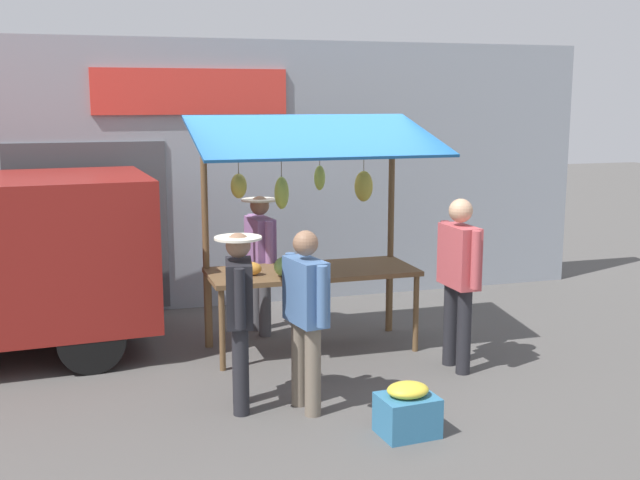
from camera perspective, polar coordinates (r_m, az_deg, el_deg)
ground_plane at (r=8.61m, az=-0.59°, el=-7.87°), size 40.00×40.00×0.00m
street_backdrop at (r=10.34m, az=-4.36°, el=4.79°), size 9.00×0.30×3.40m
market_stall at (r=8.28m, az=-0.79°, el=2.31°), size 2.50×1.46×2.50m
vendor_with_sunhat at (r=8.98m, az=-4.33°, el=-0.98°), size 0.41×0.68×1.59m
shopper_with_ponytail at (r=6.79m, az=-5.85°, el=-4.89°), size 0.40×0.67×1.56m
shopper_in_striped_shirt at (r=7.85m, az=10.00°, el=-2.21°), size 0.23×0.72×1.72m
shopper_with_shopping_bag at (r=6.73m, az=-1.03°, el=-4.98°), size 0.30×0.67×1.58m
produce_crate_near at (r=6.51m, az=6.33°, el=-12.16°), size 0.48×0.40×0.44m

